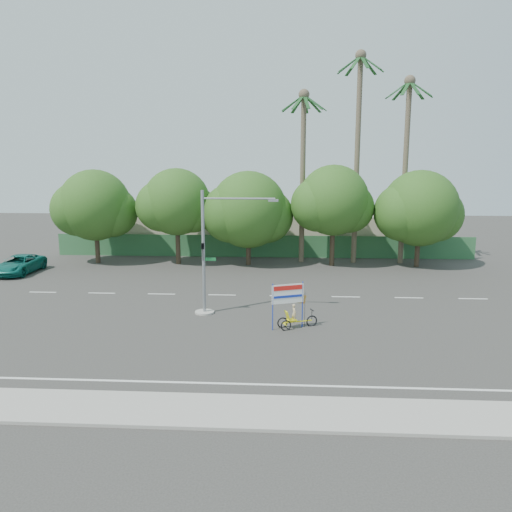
{
  "coord_description": "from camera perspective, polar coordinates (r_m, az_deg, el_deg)",
  "views": [
    {
      "loc": [
        2.05,
        -23.27,
        8.45
      ],
      "look_at": [
        0.5,
        3.24,
        3.5
      ],
      "focal_mm": 35.0,
      "sensor_mm": 36.0,
      "label": 1
    }
  ],
  "objects": [
    {
      "name": "palm_tall",
      "position": [
        43.23,
        11.55,
        13.02
      ],
      "size": [
        3.73,
        3.79,
        17.45
      ],
      "color": "#70604C",
      "rests_on": "ground"
    },
    {
      "name": "pickup_truck",
      "position": [
        42.89,
        -25.46,
        -0.88
      ],
      "size": [
        2.39,
        5.1,
        1.41
      ],
      "primitive_type": "imported",
      "rotation": [
        0.0,
        0.0,
        -0.01
      ],
      "color": "#0E6458",
      "rests_on": "ground"
    },
    {
      "name": "tree_far_right",
      "position": [
        42.86,
        18.13,
        4.94
      ],
      "size": [
        7.38,
        6.2,
        7.94
      ],
      "color": "#473828",
      "rests_on": "ground"
    },
    {
      "name": "building_left",
      "position": [
        51.13,
        -10.33,
        3.14
      ],
      "size": [
        12.0,
        8.0,
        4.0
      ],
      "primitive_type": "cube",
      "color": "beige",
      "rests_on": "ground"
    },
    {
      "name": "palm_short",
      "position": [
        42.8,
        5.39,
        11.07
      ],
      "size": [
        3.73,
        3.79,
        14.45
      ],
      "color": "#70604C",
      "rests_on": "ground"
    },
    {
      "name": "ground",
      "position": [
        24.84,
        -1.61,
        -9.33
      ],
      "size": [
        120.0,
        120.0,
        0.0
      ],
      "primitive_type": "plane",
      "color": "#33302D",
      "rests_on": "ground"
    },
    {
      "name": "tree_far_left",
      "position": [
        44.45,
        -17.98,
        5.29
      ],
      "size": [
        7.14,
        6.0,
        7.96
      ],
      "color": "#473828",
      "rests_on": "ground"
    },
    {
      "name": "fence",
      "position": [
        45.43,
        0.71,
        1.12
      ],
      "size": [
        38.0,
        0.08,
        2.0
      ],
      "primitive_type": "cube",
      "color": "#336B3D",
      "rests_on": "ground"
    },
    {
      "name": "sidewalk_near",
      "position": [
        17.98,
        -3.75,
        -17.28
      ],
      "size": [
        50.0,
        2.4,
        0.12
      ],
      "primitive_type": "cube",
      "color": "gray",
      "rests_on": "ground"
    },
    {
      "name": "tree_center",
      "position": [
        41.58,
        -0.95,
        5.06
      ],
      "size": [
        7.62,
        6.4,
        7.85
      ],
      "color": "#473828",
      "rests_on": "ground"
    },
    {
      "name": "traffic_signal",
      "position": [
        28.13,
        -5.4,
        -0.83
      ],
      "size": [
        4.72,
        1.1,
        7.0
      ],
      "color": "gray",
      "rests_on": "ground"
    },
    {
      "name": "trike_billboard",
      "position": [
        25.99,
        4.14,
        -6.12
      ],
      "size": [
        2.39,
        1.12,
        2.49
      ],
      "rotation": [
        0.0,
        0.0,
        0.36
      ],
      "color": "black",
      "rests_on": "ground"
    },
    {
      "name": "building_right",
      "position": [
        50.07,
        10.15,
        2.76
      ],
      "size": [
        14.0,
        8.0,
        3.6
      ],
      "primitive_type": "cube",
      "color": "beige",
      "rests_on": "ground"
    },
    {
      "name": "tree_right",
      "position": [
        41.58,
        8.77,
        6.01
      ],
      "size": [
        6.9,
        5.8,
        8.36
      ],
      "color": "#473828",
      "rests_on": "ground"
    },
    {
      "name": "tree_left",
      "position": [
        42.4,
        -9.1,
        5.84
      ],
      "size": [
        6.66,
        5.6,
        8.07
      ],
      "color": "#473828",
      "rests_on": "ground"
    },
    {
      "name": "palm_mid",
      "position": [
        43.92,
        16.78,
        11.36
      ],
      "size": [
        3.73,
        3.79,
        15.45
      ],
      "color": "#70604C",
      "rests_on": "ground"
    }
  ]
}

